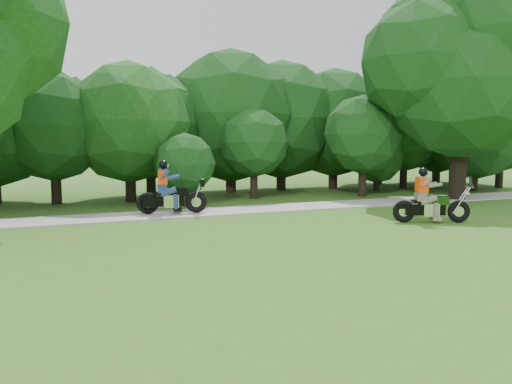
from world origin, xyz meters
TOP-DOWN VIEW (x-y plane):
  - ground at (0.00, 0.00)m, footprint 100.00×100.00m
  - walkway at (0.00, 8.00)m, footprint 60.00×2.20m
  - tree_line at (3.60, 14.52)m, footprint 39.83×11.43m
  - big_tree_east at (10.46, 7.87)m, footprint 9.07×6.89m
  - chopper_motorcycle at (4.41, 2.81)m, footprint 2.46×1.45m
  - touring_motorcycle at (-3.04, 8.03)m, footprint 2.54×1.14m

SIDE VIEW (x-z plane):
  - ground at x=0.00m, z-range 0.00..0.00m
  - walkway at x=0.00m, z-range 0.00..0.06m
  - chopper_motorcycle at x=4.41m, z-range -0.24..1.59m
  - touring_motorcycle at x=-3.04m, z-range -0.21..1.74m
  - tree_line at x=3.60m, z-range -0.15..7.50m
  - big_tree_east at x=10.46m, z-range 0.80..11.26m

